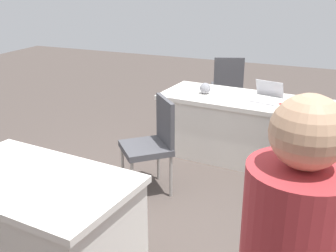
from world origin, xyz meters
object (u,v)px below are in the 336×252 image
yarn_ball (205,88)px  scissors_red (287,105)px  chair_tucked_right (227,84)px  chair_near_front (153,140)px  table_foreground (243,128)px  table_mid_left (38,223)px  chair_aisle (314,150)px  laptop_silver (266,97)px

yarn_ball → scissors_red: yarn_ball is taller
chair_tucked_right → chair_near_front: bearing=-112.6°
table_foreground → table_mid_left: bearing=70.2°
table_foreground → chair_tucked_right: chair_tucked_right is taller
chair_aisle → laptop_silver: size_ratio=2.63×
table_mid_left → scissors_red: 2.77m
chair_aisle → table_mid_left: bearing=-5.5°
table_mid_left → scissors_red: scissors_red is taller
table_mid_left → scissors_red: bearing=-120.0°
table_foreground → table_mid_left: (0.89, 2.48, -0.00)m
yarn_ball → table_foreground: bearing=-179.1°
chair_near_front → chair_tucked_right: size_ratio=0.99×
chair_near_front → yarn_ball: 1.15m
chair_near_front → scissors_red: (-1.10, -1.01, 0.20)m
table_foreground → chair_near_front: bearing=60.9°
chair_near_front → yarn_ball: bearing=-50.9°
table_foreground → chair_aisle: (-0.83, 0.83, 0.21)m
table_foreground → yarn_ball: 0.63m
chair_near_front → laptop_silver: 1.42m
laptop_silver → yarn_ball: size_ratio=2.90×
table_mid_left → chair_near_front: bearing=-101.2°
chair_tucked_right → yarn_ball: bearing=-107.4°
chair_tucked_right → chair_aisle: size_ratio=0.97×
chair_aisle → yarn_ball: chair_aisle is taller
scissors_red → yarn_ball: bearing=-173.7°
table_foreground → yarn_ball: (0.47, 0.01, 0.43)m
chair_near_front → scissors_red: chair_near_front is taller
table_foreground → scissors_red: size_ratio=10.84×
chair_tucked_right → yarn_ball: size_ratio=7.38×
chair_tucked_right → laptop_silver: chair_tucked_right is taller
chair_tucked_right → chair_aisle: chair_aisle is taller
table_mid_left → chair_aisle: chair_aisle is taller
chair_tucked_right → scissors_red: bearing=-73.7°
scissors_red → table_foreground: bearing=-179.9°
table_foreground → chair_near_front: chair_near_front is taller
yarn_ball → chair_near_front: bearing=82.0°
table_mid_left → chair_aisle: (-1.72, -1.65, 0.21)m
yarn_ball → table_mid_left: bearing=80.2°
table_foreground → table_mid_left: size_ratio=1.32×
chair_tucked_right → scissors_red: 1.71m
table_mid_left → table_foreground: bearing=-109.8°
chair_near_front → yarn_ball: (-0.16, -1.11, 0.26)m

